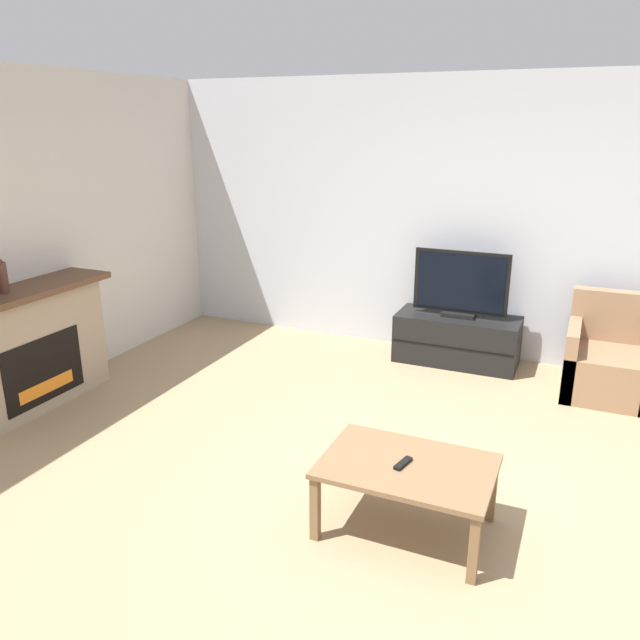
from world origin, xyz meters
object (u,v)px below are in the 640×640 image
(remote, at_px, (403,463))
(fireplace, at_px, (25,349))
(mantel_vase_centre_left, at_px, (2,277))
(coffee_table, at_px, (407,472))
(armchair, at_px, (608,362))
(tv, at_px, (461,286))
(tv_stand, at_px, (457,339))

(remote, bearing_deg, fireplace, -173.00)
(mantel_vase_centre_left, height_order, coffee_table, mantel_vase_centre_left)
(armchair, bearing_deg, remote, -112.75)
(mantel_vase_centre_left, bearing_deg, tv, 40.65)
(coffee_table, relative_size, remote, 6.19)
(coffee_table, xyz_separation_m, remote, (-0.02, -0.02, 0.06))
(fireplace, bearing_deg, remote, -6.01)
(tv_stand, relative_size, remote, 7.52)
(fireplace, height_order, coffee_table, fireplace)
(tv_stand, relative_size, tv, 1.30)
(mantel_vase_centre_left, distance_m, coffee_table, 3.35)
(tv, bearing_deg, remote, -84.51)
(fireplace, height_order, remote, fireplace)
(tv_stand, height_order, armchair, armchair)
(coffee_table, bearing_deg, fireplace, 174.37)
(fireplace, relative_size, armchair, 1.80)
(fireplace, relative_size, coffee_table, 1.59)
(tv_stand, bearing_deg, coffee_table, -84.05)
(armchair, height_order, coffee_table, armchair)
(fireplace, bearing_deg, tv_stand, 39.22)
(mantel_vase_centre_left, xyz_separation_m, tv, (2.97, 2.55, -0.37))
(fireplace, relative_size, tv, 1.71)
(tv, bearing_deg, armchair, -8.59)
(remote, bearing_deg, armchair, 80.26)
(fireplace, bearing_deg, coffee_table, -5.63)
(mantel_vase_centre_left, distance_m, armchair, 4.99)
(armchair, xyz_separation_m, coffee_table, (-1.06, -2.55, 0.09))
(tv_stand, relative_size, coffee_table, 1.21)
(tv_stand, bearing_deg, remote, -84.51)
(mantel_vase_centre_left, distance_m, tv, 3.93)
(mantel_vase_centre_left, bearing_deg, fireplace, 98.26)
(fireplace, xyz_separation_m, armchair, (4.33, 2.23, -0.24))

